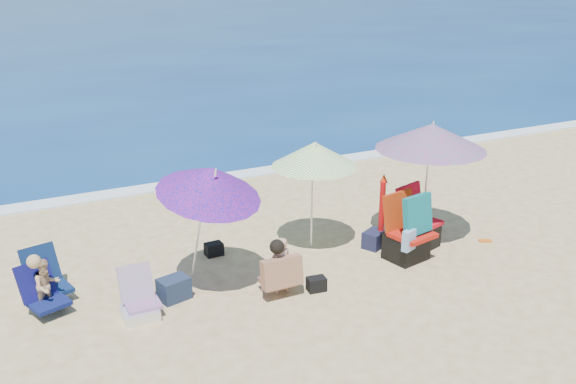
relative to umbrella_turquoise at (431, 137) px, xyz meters
name	(u,v)px	position (x,y,z in m)	size (l,w,h in m)	color
ground	(338,283)	(-2.01, -0.67, -1.75)	(120.00, 120.00, 0.00)	#D8BC84
sea	(20,22)	(-2.01, 44.33, -1.80)	(120.00, 80.00, 0.12)	navy
foam	(213,179)	(-2.01, 4.43, -1.73)	(120.00, 0.50, 0.04)	white
umbrella_turquoise	(431,137)	(0.00, 0.00, 0.00)	(1.86, 1.86, 1.98)	silver
umbrella_striped	(314,154)	(-1.77, 0.53, -0.19)	(1.71, 1.71, 1.78)	white
umbrella_blue	(211,181)	(-3.64, -0.05, -0.16)	(1.88, 1.91, 1.94)	white
furled_umbrella	(382,207)	(-0.76, 0.13, -1.09)	(0.18, 0.18, 1.20)	#B20C0D
chair_navy	(46,284)	(-5.76, 0.78, -1.57)	(0.62, 0.77, 0.67)	#0C2048
chair_rainbow	(139,304)	(-4.76, -0.29, -1.58)	(0.51, 0.58, 0.62)	#E14F61
camp_chair_left	(418,229)	(-0.25, -0.14, -1.45)	(0.70, 0.72, 0.98)	red
camp_chair_right	(408,236)	(-0.69, -0.47, -1.36)	(0.70, 0.75, 1.08)	#B8180D
person_center	(281,268)	(-2.89, -0.61, -1.34)	(0.57, 0.48, 0.83)	tan
person_left	(45,286)	(-5.81, 0.34, -1.37)	(0.65, 0.68, 0.83)	tan
bag_navy_a	(174,289)	(-4.24, -0.07, -1.59)	(0.46, 0.38, 0.31)	#1C273E
bag_black_a	(214,249)	(-3.27, 0.99, -1.65)	(0.28, 0.21, 0.20)	black
bag_navy_b	(374,239)	(-0.88, 0.13, -1.61)	(0.45, 0.41, 0.27)	#171A34
bag_black_b	(316,284)	(-2.40, -0.72, -1.65)	(0.27, 0.21, 0.20)	black
orange_item	(485,241)	(0.86, -0.51, -1.73)	(0.22, 0.17, 0.03)	#D76016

